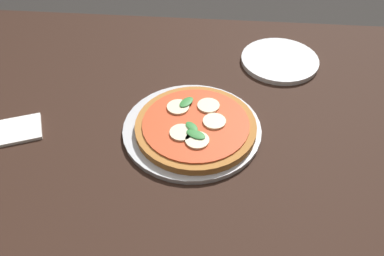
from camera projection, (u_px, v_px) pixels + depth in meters
The scene contains 5 objects.
dining_table at pixel (154, 165), 1.04m from camera, with size 1.52×1.18×0.70m.
serving_tray at pixel (192, 129), 1.02m from camera, with size 0.33×0.33×0.01m, color silver.
pizza at pixel (196, 126), 1.00m from camera, with size 0.29×0.29×0.03m.
plate_white at pixel (280, 60), 1.22m from camera, with size 0.22×0.22×0.01m, color white.
napkin at pixel (13, 131), 1.02m from camera, with size 0.13×0.09×0.01m, color white.
Camera 1 is at (0.15, -0.68, 1.41)m, focal length 39.80 mm.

